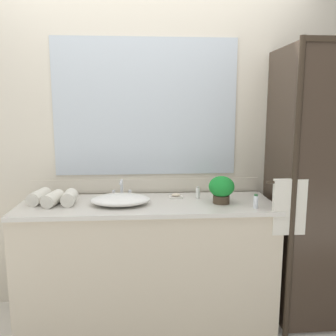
{
  "coord_description": "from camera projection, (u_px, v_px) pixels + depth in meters",
  "views": [
    {
      "loc": [
        -0.02,
        -2.48,
        1.58
      ],
      "look_at": [
        0.15,
        0.0,
        1.15
      ],
      "focal_mm": 38.46,
      "sensor_mm": 36.0,
      "label": 1
    }
  ],
  "objects": [
    {
      "name": "ground_plane",
      "position": [
        148.0,
        319.0,
        2.71
      ],
      "size": [
        8.0,
        8.0,
        0.0
      ],
      "primitive_type": "plane",
      "color": "silver"
    },
    {
      "name": "wall_back_with_mirror",
      "position": [
        146.0,
        141.0,
        2.82
      ],
      "size": [
        4.4,
        0.06,
        2.6
      ],
      "color": "beige",
      "rests_on": "ground_plane"
    },
    {
      "name": "vanity_cabinet",
      "position": [
        148.0,
        262.0,
        2.64
      ],
      "size": [
        1.8,
        0.58,
        0.9
      ],
      "color": "beige",
      "rests_on": "ground_plane"
    },
    {
      "name": "shower_enclosure",
      "position": [
        335.0,
        189.0,
        2.43
      ],
      "size": [
        1.2,
        0.59,
        2.0
      ],
      "color": "#2D2319",
      "rests_on": "ground_plane"
    },
    {
      "name": "sink_basin",
      "position": [
        120.0,
        200.0,
        2.5
      ],
      "size": [
        0.42,
        0.3,
        0.07
      ],
      "primitive_type": "ellipsoid",
      "color": "white",
      "rests_on": "vanity_cabinet"
    },
    {
      "name": "faucet",
      "position": [
        122.0,
        192.0,
        2.68
      ],
      "size": [
        0.17,
        0.14,
        0.14
      ],
      "color": "silver",
      "rests_on": "vanity_cabinet"
    },
    {
      "name": "potted_plant",
      "position": [
        221.0,
        188.0,
        2.53
      ],
      "size": [
        0.18,
        0.18,
        0.19
      ],
      "color": "#473828",
      "rests_on": "vanity_cabinet"
    },
    {
      "name": "soap_dish",
      "position": [
        176.0,
        196.0,
        2.69
      ],
      "size": [
        0.1,
        0.07,
        0.04
      ],
      "color": "silver",
      "rests_on": "vanity_cabinet"
    },
    {
      "name": "amenity_bottle_conditioner",
      "position": [
        256.0,
        201.0,
        2.41
      ],
      "size": [
        0.03,
        0.03,
        0.1
      ],
      "color": "silver",
      "rests_on": "vanity_cabinet"
    },
    {
      "name": "amenity_bottle_body_wash",
      "position": [
        198.0,
        193.0,
        2.66
      ],
      "size": [
        0.03,
        0.03,
        0.09
      ],
      "color": "white",
      "rests_on": "vanity_cabinet"
    },
    {
      "name": "rolled_towel_near_edge",
      "position": [
        39.0,
        197.0,
        2.54
      ],
      "size": [
        0.13,
        0.22,
        0.09
      ],
      "primitive_type": "cylinder",
      "rotation": [
        1.57,
        0.0,
        -0.18
      ],
      "color": "silver",
      "rests_on": "vanity_cabinet"
    },
    {
      "name": "rolled_towel_middle",
      "position": [
        53.0,
        199.0,
        2.49
      ],
      "size": [
        0.13,
        0.21,
        0.09
      ],
      "primitive_type": "cylinder",
      "rotation": [
        1.57,
        0.0,
        -0.2
      ],
      "color": "silver",
      "rests_on": "vanity_cabinet"
    },
    {
      "name": "rolled_towel_far_edge",
      "position": [
        70.0,
        197.0,
        2.51
      ],
      "size": [
        0.1,
        0.18,
        0.1
      ],
      "primitive_type": "cylinder",
      "rotation": [
        1.57,
        0.0,
        0.03
      ],
      "color": "silver",
      "rests_on": "vanity_cabinet"
    }
  ]
}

